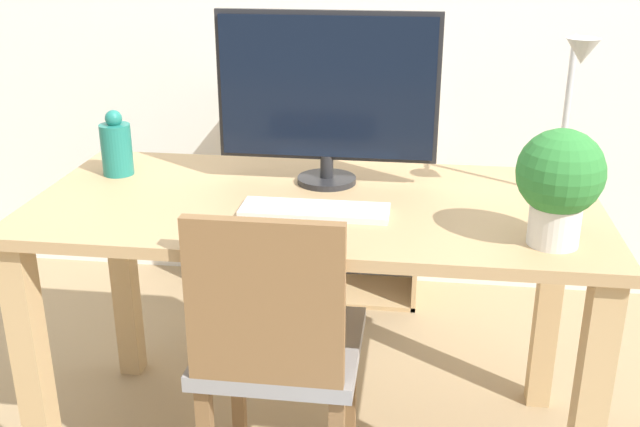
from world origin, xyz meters
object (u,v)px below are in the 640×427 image
at_px(chair, 276,347).
at_px(bookshelf, 295,203).
at_px(vase, 116,147).
at_px(monitor, 327,91).
at_px(keyboard, 315,210).
at_px(desk_lamp, 572,103).
at_px(potted_plant, 560,180).

relative_size(chair, bookshelf, 1.08).
bearing_deg(vase, monitor, 0.73).
height_order(keyboard, desk_lamp, desk_lamp).
relative_size(keyboard, potted_plant, 1.39).
distance_m(potted_plant, chair, 0.77).
xyz_separation_m(keyboard, potted_plant, (0.55, -0.12, 0.14)).
bearing_deg(keyboard, chair, -117.07).
relative_size(vase, desk_lamp, 0.44).
xyz_separation_m(keyboard, bookshelf, (-0.24, 1.08, -0.39)).
height_order(potted_plant, bookshelf, potted_plant).
bearing_deg(bookshelf, keyboard, -77.63).
bearing_deg(chair, potted_plant, -6.66).
relative_size(monitor, vase, 3.18).
height_order(monitor, desk_lamp, monitor).
relative_size(monitor, chair, 0.70).
height_order(vase, potted_plant, potted_plant).
relative_size(desk_lamp, potted_plant, 1.59).
distance_m(vase, chair, 0.75).
xyz_separation_m(monitor, keyboard, (0.00, -0.24, -0.25)).
bearing_deg(potted_plant, desk_lamp, 77.74).
bearing_deg(monitor, bookshelf, 105.72).
xyz_separation_m(potted_plant, bookshelf, (-0.79, 1.19, -0.53)).
xyz_separation_m(potted_plant, chair, (-0.63, -0.03, -0.45)).
bearing_deg(chair, keyboard, 53.48).
relative_size(vase, bookshelf, 0.24).
xyz_separation_m(monitor, bookshelf, (-0.24, 0.84, -0.64)).
distance_m(keyboard, chair, 0.35).
bearing_deg(chair, bookshelf, 88.05).
bearing_deg(keyboard, monitor, 90.23).
xyz_separation_m(monitor, vase, (-0.60, -0.01, -0.17)).
height_order(vase, chair, vase).
distance_m(desk_lamp, bookshelf, 1.40).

